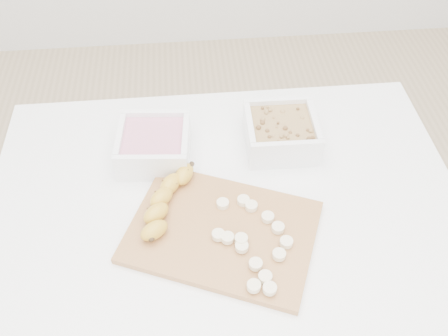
{
  "coord_description": "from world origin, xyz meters",
  "views": [
    {
      "loc": [
        -0.07,
        -0.66,
        1.57
      ],
      "look_at": [
        0.0,
        0.03,
        0.81
      ],
      "focal_mm": 40.0,
      "sensor_mm": 36.0,
      "label": 1
    }
  ],
  "objects": [
    {
      "name": "banana",
      "position": [
        -0.12,
        -0.03,
        0.78
      ],
      "size": [
        0.16,
        0.19,
        0.03
      ],
      "primitive_type": null,
      "rotation": [
        0.0,
        0.0,
        -0.63
      ],
      "color": "gold",
      "rests_on": "cutting_board"
    },
    {
      "name": "table",
      "position": [
        0.0,
        0.0,
        0.65
      ],
      "size": [
        1.0,
        0.7,
        0.75
      ],
      "color": "white",
      "rests_on": "ground"
    },
    {
      "name": "banana_slices",
      "position": [
        0.04,
        -0.13,
        0.77
      ],
      "size": [
        0.15,
        0.23,
        0.02
      ],
      "color": "beige",
      "rests_on": "cutting_board"
    },
    {
      "name": "cutting_board",
      "position": [
        -0.02,
        -0.09,
        0.76
      ],
      "size": [
        0.43,
        0.37,
        0.01
      ],
      "primitive_type": "cube",
      "rotation": [
        0.0,
        0.0,
        -0.4
      ],
      "color": "#A87243",
      "rests_on": "table"
    },
    {
      "name": "bowl_yogurt",
      "position": [
        -0.15,
        0.14,
        0.79
      ],
      "size": [
        0.17,
        0.17,
        0.07
      ],
      "color": "white",
      "rests_on": "table"
    },
    {
      "name": "bowl_granola",
      "position": [
        0.14,
        0.15,
        0.79
      ],
      "size": [
        0.16,
        0.16,
        0.07
      ],
      "color": "white",
      "rests_on": "table"
    }
  ]
}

